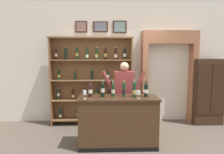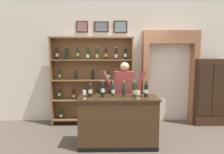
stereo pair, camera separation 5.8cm
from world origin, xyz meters
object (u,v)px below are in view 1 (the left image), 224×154
object	(u,v)px
wine_shelf	(92,79)
wine_glass_right	(138,93)
tasting_bottle_grappa	(90,90)
tasting_counter	(118,122)
tasting_bottle_riserva	(134,89)
tasting_bottle_bianco	(146,90)
wine_glass_spare	(85,93)
tasting_bottle_prosecco	(113,89)
tasting_bottle_vin_santo	(103,89)
side_cabinet	(207,91)
shopkeeper	(124,90)
tasting_bottle_brunello	(124,89)

from	to	relation	value
wine_shelf	wine_glass_right	bearing A→B (deg)	-55.09
tasting_bottle_grappa	tasting_counter	bearing A→B (deg)	-7.26
wine_shelf	tasting_bottle_riserva	distance (m)	1.54
tasting_bottle_riserva	tasting_bottle_bianco	size ratio (longest dim) A/B	1.08
tasting_counter	wine_glass_spare	distance (m)	0.89
tasting_bottle_bianco	wine_glass_spare	world-z (taller)	tasting_bottle_bianco
tasting_bottle_prosecco	tasting_bottle_riserva	size ratio (longest dim) A/B	0.91
tasting_bottle_vin_santo	wine_glass_right	size ratio (longest dim) A/B	2.18
wine_shelf	wine_glass_spare	size ratio (longest dim) A/B	13.56
wine_glass_right	side_cabinet	bearing A→B (deg)	34.09
tasting_bottle_prosecco	wine_glass_spare	xyz separation A→B (m)	(-0.54, -0.21, -0.02)
wine_shelf	shopkeeper	distance (m)	1.04
tasting_counter	wine_glass_right	bearing A→B (deg)	-17.83
tasting_bottle_riserva	tasting_bottle_grappa	bearing A→B (deg)	177.57
tasting_bottle_riserva	tasting_bottle_bianco	xyz separation A→B (m)	(0.23, -0.00, -0.01)
tasting_counter	wine_shelf	bearing A→B (deg)	115.27
tasting_counter	shopkeeper	bearing A→B (deg)	74.14
tasting_counter	tasting_bottle_vin_santo	xyz separation A→B (m)	(-0.30, 0.05, 0.64)
tasting_bottle_vin_santo	wine_glass_right	bearing A→B (deg)	-13.97
tasting_bottle_grappa	tasting_bottle_vin_santo	xyz separation A→B (m)	(0.24, -0.02, 0.01)
tasting_bottle_prosecco	tasting_bottle_brunello	size ratio (longest dim) A/B	0.93
tasting_bottle_grappa	tasting_bottle_prosecco	xyz separation A→B (m)	(0.45, 0.01, -0.00)
tasting_counter	tasting_bottle_vin_santo	distance (m)	0.71
wine_glass_right	wine_glass_spare	bearing A→B (deg)	-179.22
tasting_counter	tasting_bottle_brunello	distance (m)	0.65
shopkeeper	wine_glass_spare	world-z (taller)	shopkeeper
side_cabinet	tasting_bottle_brunello	xyz separation A→B (m)	(-2.28, -1.19, 0.29)
tasting_counter	wine_glass_spare	bearing A→B (deg)	-168.12
tasting_bottle_prosecco	wine_glass_spare	distance (m)	0.58
wine_glass_right	tasting_bottle_grappa	bearing A→B (deg)	168.34
wine_shelf	tasting_bottle_vin_santo	xyz separation A→B (m)	(0.30, -1.23, -0.05)
tasting_bottle_riserva	wine_shelf	bearing A→B (deg)	126.48
tasting_bottle_vin_santo	wine_glass_right	xyz separation A→B (m)	(0.67, -0.17, -0.04)
wine_shelf	tasting_bottle_grappa	bearing A→B (deg)	-87.19
tasting_bottle_grappa	wine_glass_spare	size ratio (longest dim) A/B	1.83
tasting_bottle_grappa	tasting_bottle_bianco	distance (m)	1.09
side_cabinet	tasting_bottle_grappa	distance (m)	3.17
side_cabinet	wine_glass_spare	size ratio (longest dim) A/B	10.26
tasting_bottle_prosecco	tasting_bottle_bianco	size ratio (longest dim) A/B	0.98
tasting_bottle_brunello	tasting_bottle_bianco	xyz separation A→B (m)	(0.43, -0.02, -0.01)
tasting_counter	tasting_bottle_grappa	bearing A→B (deg)	172.74
shopkeeper	wine_glass_spare	bearing A→B (deg)	-137.44
wine_shelf	tasting_bottle_bianco	xyz separation A→B (m)	(1.15, -1.24, -0.06)
wine_shelf	shopkeeper	world-z (taller)	wine_shelf
tasting_bottle_bianco	wine_glass_spare	xyz separation A→B (m)	(-1.18, -0.16, -0.03)
wine_shelf	tasting_counter	bearing A→B (deg)	-64.73
shopkeeper	tasting_bottle_riserva	bearing A→B (deg)	-75.84
tasting_bottle_grappa	tasting_bottle_bianco	xyz separation A→B (m)	(1.09, -0.04, 0.00)
tasting_counter	tasting_bottle_bianco	xyz separation A→B (m)	(0.55, 0.03, 0.63)
tasting_bottle_vin_santo	wine_glass_spare	world-z (taller)	tasting_bottle_vin_santo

